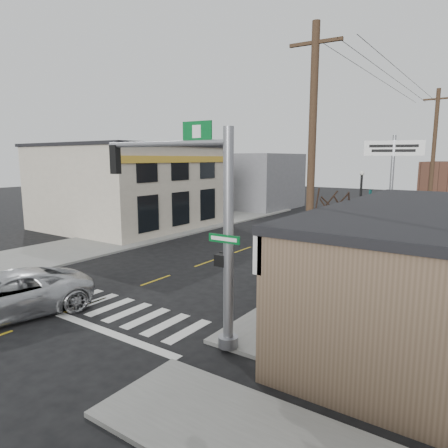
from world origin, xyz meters
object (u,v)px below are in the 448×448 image
Objects in this scene: utility_pole_far at (432,165)px; fire_hydrant at (327,294)px; traffic_signal_pole at (206,214)px; utility_pole_near at (311,175)px; guide_sign at (321,238)px; suv at (5,296)px; lamp_post at (361,209)px; dance_center_sign at (393,166)px; bare_tree at (334,198)px.

fire_hydrant is at bearing -92.96° from utility_pole_far.
traffic_signal_pole is 0.68× the size of utility_pole_near.
utility_pole_near is (1.74, -5.79, 3.35)m from guide_sign.
lamp_post reaches higher than suv.
suv is at bearing -115.19° from lamp_post.
dance_center_sign is 9.39m from bare_tree.
lamp_post is 3.64m from dance_center_sign.
lamp_post is at bearing 76.65° from suv.
bare_tree is (-0.26, 1.02, 3.75)m from fire_hydrant.
utility_pole_far reaches higher than fire_hydrant.
suv is 0.89× the size of traffic_signal_pole.
traffic_signal_pole is at bearing -111.60° from guide_sign.
fire_hydrant is 0.06× the size of utility_pole_far.
bare_tree is (1.49, -2.67, 2.28)m from guide_sign.
guide_sign is at bearing -121.18° from dance_center_sign.
lamp_post is (0.95, 13.20, -1.12)m from traffic_signal_pole.
traffic_signal_pole is 13.28m from lamp_post.
lamp_post is at bearing 97.42° from fire_hydrant.
bare_tree is at bearing -94.38° from utility_pole_far.
guide_sign is 12.55m from utility_pole_far.
suv is at bearing -143.43° from guide_sign.
dance_center_sign is (1.92, 15.78, 1.25)m from traffic_signal_pole.
utility_pole_near is at bearing -85.46° from bare_tree.
guide_sign is at bearing 119.16° from bare_tree.
dance_center_sign is 0.69× the size of utility_pole_far.
fire_hydrant is (1.96, 5.45, -3.70)m from traffic_signal_pole.
traffic_signal_pole is at bearing -104.67° from bare_tree.
fire_hydrant is 8.23m from lamp_post.
guide_sign is (0.20, 9.14, -2.23)m from traffic_signal_pole.
utility_pole_far reaches higher than bare_tree.
dance_center_sign is at bearing 72.02° from lamp_post.
suv is 2.14× the size of guide_sign.
utility_pole_far is at bearing 79.74° from suv.
fire_hydrant is 0.09× the size of dance_center_sign.
lamp_post is (-1.01, 7.75, 2.58)m from fire_hydrant.
utility_pole_near is (9.36, 5.90, 4.47)m from suv.
suv is at bearing -112.46° from utility_pole_far.
lamp_post is at bearing -105.53° from utility_pole_far.
utility_pole_near is 0.98× the size of utility_pole_far.
fire_hydrant is 0.13× the size of lamp_post.
lamp_post is at bearing 96.34° from bare_tree.
utility_pole_far reaches higher than utility_pole_near.
traffic_signal_pole is 15.95m from dance_center_sign.
suv is 12.33m from fire_hydrant.
lamp_post is at bearing 91.29° from utility_pole_near.
suv is 11.94m from utility_pole_near.
lamp_post reaches higher than guide_sign.
utility_pole_near reaches higher than traffic_signal_pole.
dance_center_sign is (-0.03, 10.33, 4.95)m from fire_hydrant.
dance_center_sign is at bearing 85.60° from utility_pole_near.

